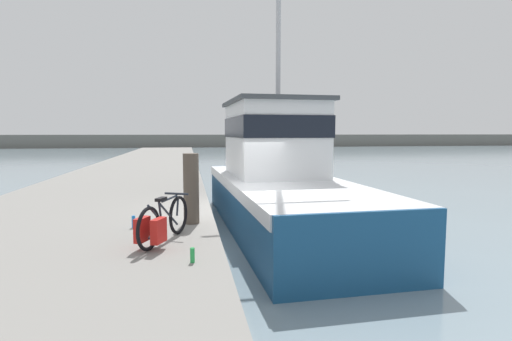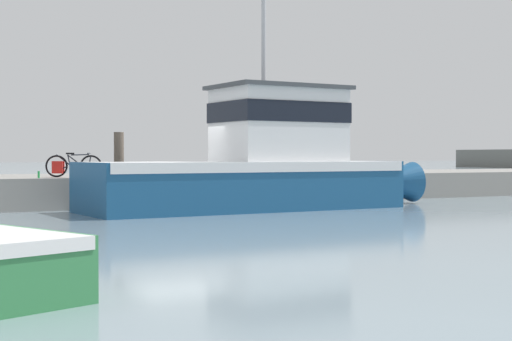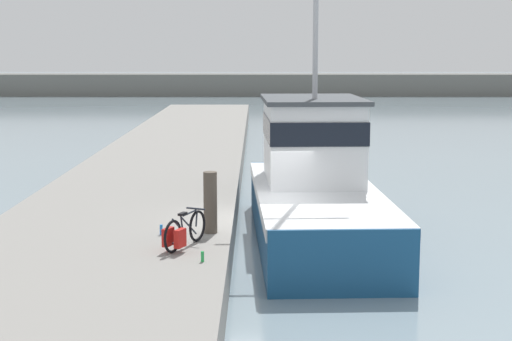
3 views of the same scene
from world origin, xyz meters
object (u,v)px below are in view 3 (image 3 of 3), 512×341
object	(u,v)px
water_bottle_by_bike	(204,257)
water_bottle_on_curb	(163,230)
fishing_boat_main	(316,185)
mooring_post	(212,202)
bicycle_touring	(183,232)

from	to	relation	value
water_bottle_by_bike	water_bottle_on_curb	world-z (taller)	water_bottle_on_curb
water_bottle_by_bike	water_bottle_on_curb	distance (m)	2.50
fishing_boat_main	mooring_post	xyz separation A→B (m)	(-2.60, -3.63, 0.23)
mooring_post	water_bottle_on_curb	xyz separation A→B (m)	(-1.09, -0.20, -0.58)
mooring_post	water_bottle_on_curb	bearing A→B (deg)	-169.71
bicycle_touring	water_bottle_by_bike	world-z (taller)	bicycle_touring
water_bottle_by_bike	fishing_boat_main	bearing A→B (deg)	66.76
fishing_boat_main	bicycle_touring	distance (m)	5.94
mooring_post	water_bottle_on_curb	world-z (taller)	mooring_post
fishing_boat_main	water_bottle_on_curb	bearing A→B (deg)	-136.15
fishing_boat_main	water_bottle_by_bike	xyz separation A→B (m)	(-2.61, -6.08, -0.36)
bicycle_touring	mooring_post	size ratio (longest dim) A/B	1.15
water_bottle_on_curb	fishing_boat_main	bearing A→B (deg)	46.10
fishing_boat_main	bicycle_touring	size ratio (longest dim) A/B	7.20
mooring_post	water_bottle_on_curb	distance (m)	1.25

